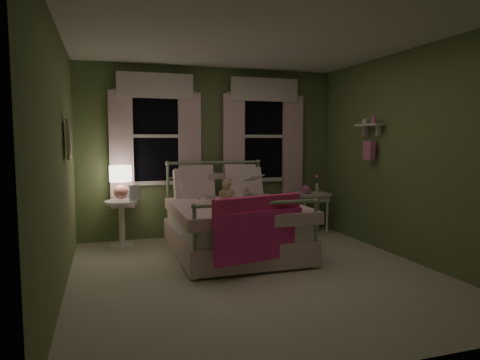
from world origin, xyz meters
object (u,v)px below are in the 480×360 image
object	(u,v)px
child_right	(242,181)
table_lamp	(121,179)
child_left	(204,177)
teddy_bear	(227,191)
nightstand_right	(312,199)
nightstand_left	(122,217)
bed	(232,224)

from	to	relation	value
child_right	table_lamp	distance (m)	1.70
child_left	teddy_bear	size ratio (longest dim) A/B	2.64
child_left	table_lamp	world-z (taller)	child_left
child_left	nightstand_right	size ratio (longest dim) A/B	1.28
child_right	teddy_bear	distance (m)	0.34
nightstand_right	child_left	bearing A→B (deg)	-170.42
teddy_bear	nightstand_right	bearing A→B (deg)	16.80
nightstand_right	nightstand_left	bearing A→B (deg)	179.54
teddy_bear	nightstand_left	size ratio (longest dim) A/B	0.48
bed	table_lamp	size ratio (longest dim) A/B	4.33
nightstand_left	nightstand_right	xyz separation A→B (m)	(2.93, -0.02, 0.13)
table_lamp	teddy_bear	bearing A→B (deg)	-19.45
table_lamp	nightstand_right	bearing A→B (deg)	-0.46
bed	teddy_bear	world-z (taller)	bed
bed	nightstand_right	size ratio (longest dim) A/B	3.18
table_lamp	nightstand_right	size ratio (longest dim) A/B	0.73
table_lamp	child_right	bearing A→B (deg)	-11.24
child_left	child_right	world-z (taller)	child_left
teddy_bear	bed	bearing A→B (deg)	-90.00
nightstand_left	table_lamp	world-z (taller)	table_lamp
bed	nightstand_left	distance (m)	1.58
nightstand_left	table_lamp	size ratio (longest dim) A/B	1.38
child_left	nightstand_right	distance (m)	1.90
bed	child_left	bearing A→B (deg)	123.60
bed	nightstand_left	world-z (taller)	bed
child_right	nightstand_left	distance (m)	1.77
nightstand_left	child_right	bearing A→B (deg)	-11.24
teddy_bear	table_lamp	size ratio (longest dim) A/B	0.66
child_left	child_right	xyz separation A→B (m)	(0.56, 0.00, -0.07)
child_left	teddy_bear	world-z (taller)	child_left
bed	table_lamp	distance (m)	1.68
teddy_bear	nightstand_left	bearing A→B (deg)	160.55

